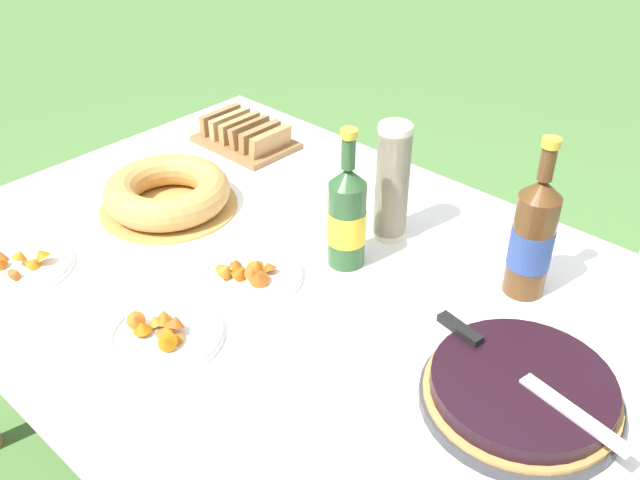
% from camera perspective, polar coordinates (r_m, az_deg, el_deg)
% --- Properties ---
extents(garden_table, '(1.58, 1.08, 0.69)m').
position_cam_1_polar(garden_table, '(1.50, -1.59, -4.78)').
color(garden_table, '#A87A47').
rests_on(garden_table, ground_plane).
extents(tablecloth, '(1.59, 1.09, 0.10)m').
position_cam_1_polar(tablecloth, '(1.47, -1.62, -3.28)').
color(tablecloth, white).
rests_on(tablecloth, garden_table).
extents(berry_tart, '(0.33, 0.33, 0.06)m').
position_cam_1_polar(berry_tart, '(1.22, 15.79, -11.63)').
color(berry_tart, '#38383D').
rests_on(berry_tart, tablecloth).
extents(serving_knife, '(0.37, 0.09, 0.01)m').
position_cam_1_polar(serving_knife, '(1.20, 14.97, -9.71)').
color(serving_knife, silver).
rests_on(serving_knife, berry_tart).
extents(bundt_cake, '(0.32, 0.32, 0.08)m').
position_cam_1_polar(bundt_cake, '(1.69, -12.12, 3.73)').
color(bundt_cake, tan).
rests_on(bundt_cake, tablecloth).
extents(cup_stack, '(0.07, 0.07, 0.27)m').
position_cam_1_polar(cup_stack, '(1.52, 5.80, 4.58)').
color(cup_stack, beige).
rests_on(cup_stack, tablecloth).
extents(cider_bottle_green, '(0.08, 0.08, 0.30)m').
position_cam_1_polar(cider_bottle_green, '(1.43, 2.17, 1.89)').
color(cider_bottle_green, '#2D562D').
rests_on(cider_bottle_green, tablecloth).
extents(cider_bottle_amber, '(0.08, 0.08, 0.33)m').
position_cam_1_polar(cider_bottle_amber, '(1.40, 16.64, 0.18)').
color(cider_bottle_amber, brown).
rests_on(cider_bottle_amber, tablecloth).
extents(snack_plate_near, '(0.21, 0.21, 0.06)m').
position_cam_1_polar(snack_plate_near, '(1.33, -12.28, -7.28)').
color(snack_plate_near, white).
rests_on(snack_plate_near, tablecloth).
extents(snack_plate_left, '(0.21, 0.21, 0.05)m').
position_cam_1_polar(snack_plate_left, '(1.45, -5.46, -2.64)').
color(snack_plate_left, white).
rests_on(snack_plate_left, tablecloth).
extents(snack_plate_right, '(0.20, 0.20, 0.05)m').
position_cam_1_polar(snack_plate_right, '(1.59, -22.69, -1.82)').
color(snack_plate_right, white).
rests_on(snack_plate_right, tablecloth).
extents(bread_board, '(0.26, 0.18, 0.07)m').
position_cam_1_polar(bread_board, '(1.96, -6.00, 8.29)').
color(bread_board, olive).
rests_on(bread_board, tablecloth).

